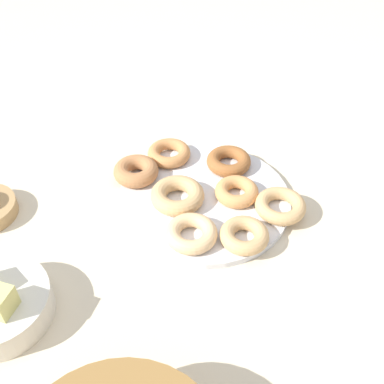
{
  "coord_description": "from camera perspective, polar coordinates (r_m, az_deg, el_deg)",
  "views": [
    {
      "loc": [
        -0.41,
        0.44,
        0.57
      ],
      "look_at": [
        0.0,
        0.03,
        0.04
      ],
      "focal_mm": 43.07,
      "sensor_mm": 36.0,
      "label": 1
    }
  ],
  "objects": [
    {
      "name": "donut_5",
      "position": [
        0.88,
        4.57,
        3.83
      ],
      "size": [
        0.12,
        0.12,
        0.02
      ],
      "primitive_type": "torus",
      "rotation": [
        0.0,
        0.0,
        4.06
      ],
      "color": "#995B2D",
      "rests_on": "donut_plate"
    },
    {
      "name": "donut_3",
      "position": [
        0.9,
        -2.85,
        4.83
      ],
      "size": [
        0.11,
        0.11,
        0.02
      ],
      "primitive_type": "torus",
      "rotation": [
        0.0,
        0.0,
        5.93
      ],
      "color": "#C6844C",
      "rests_on": "donut_plate"
    },
    {
      "name": "ground_plane",
      "position": [
        0.83,
        1.46,
        -1.15
      ],
      "size": [
        2.4,
        2.4,
        0.0
      ],
      "primitive_type": "plane",
      "color": "beige"
    },
    {
      "name": "donut_7",
      "position": [
        0.86,
        -6.94,
        2.59
      ],
      "size": [
        0.12,
        0.12,
        0.03
      ],
      "primitive_type": "torus",
      "rotation": [
        0.0,
        0.0,
        0.98
      ],
      "color": "#B27547",
      "rests_on": "donut_plate"
    },
    {
      "name": "donut_0",
      "position": [
        0.8,
        -1.81,
        -0.42
      ],
      "size": [
        0.13,
        0.13,
        0.03
      ],
      "primitive_type": "torus",
      "rotation": [
        0.0,
        0.0,
        5.73
      ],
      "color": "tan",
      "rests_on": "donut_plate"
    },
    {
      "name": "donut_plate",
      "position": [
        0.82,
        1.47,
        -0.84
      ],
      "size": [
        0.31,
        0.31,
        0.01
      ],
      "primitive_type": "cylinder",
      "color": "silver",
      "rests_on": "ground_plane"
    },
    {
      "name": "donut_2",
      "position": [
        0.8,
        10.89,
        -1.68
      ],
      "size": [
        0.12,
        0.12,
        0.02
      ],
      "primitive_type": "torus",
      "rotation": [
        0.0,
        0.0,
        2.23
      ],
      "color": "tan",
      "rests_on": "donut_plate"
    },
    {
      "name": "donut_1",
      "position": [
        0.81,
        5.54,
        0.04
      ],
      "size": [
        0.1,
        0.1,
        0.02
      ],
      "primitive_type": "torus",
      "rotation": [
        0.0,
        0.0,
        1.16
      ],
      "color": "tan",
      "rests_on": "donut_plate"
    },
    {
      "name": "donut_4",
      "position": [
        0.74,
        6.5,
        -5.35
      ],
      "size": [
        0.11,
        0.11,
        0.02
      ],
      "primitive_type": "torus",
      "rotation": [
        0.0,
        0.0,
        1.03
      ],
      "color": "tan",
      "rests_on": "donut_plate"
    },
    {
      "name": "donut_6",
      "position": [
        0.74,
        -0.08,
        -5.15
      ],
      "size": [
        0.1,
        0.1,
        0.02
      ],
      "primitive_type": "torus",
      "rotation": [
        0.0,
        0.0,
        0.15
      ],
      "color": "#EABC84",
      "rests_on": "donut_plate"
    }
  ]
}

